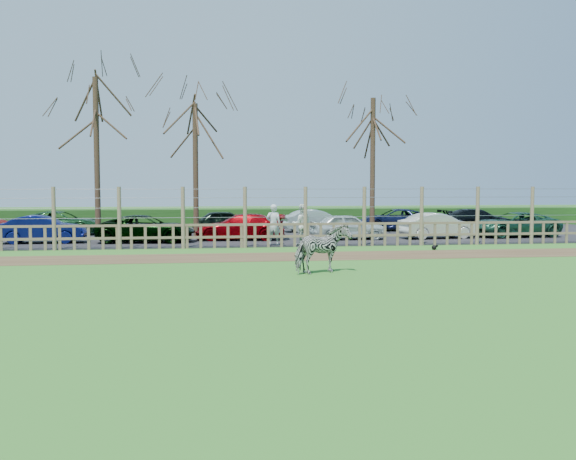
{
  "coord_description": "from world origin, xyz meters",
  "views": [
    {
      "loc": [
        -1.89,
        -18.11,
        2.56
      ],
      "look_at": [
        1.0,
        2.5,
        1.1
      ],
      "focal_mm": 40.0,
      "sensor_mm": 36.0,
      "label": 1
    }
  ],
  "objects": [
    {
      "name": "car_12",
      "position": [
        8.97,
        16.33,
        0.64
      ],
      "size": [
        4.53,
        2.51,
        1.2
      ],
      "primitive_type": "imported",
      "rotation": [
        0.0,
        0.0,
        4.59
      ],
      "color": "#131B41",
      "rests_on": "asphalt"
    },
    {
      "name": "hedge",
      "position": [
        0.0,
        21.5,
        0.55
      ],
      "size": [
        46.0,
        2.0,
        1.1
      ],
      "primitive_type": "cube",
      "color": "#1E4716",
      "rests_on": "ground"
    },
    {
      "name": "car_3",
      "position": [
        0.02,
        11.34,
        0.64
      ],
      "size": [
        4.27,
        2.04,
        1.2
      ],
      "primitive_type": "imported",
      "rotation": [
        0.0,
        0.0,
        4.62
      ],
      "color": "#910208",
      "rests_on": "asphalt"
    },
    {
      "name": "car_11",
      "position": [
        4.44,
        16.04,
        0.64
      ],
      "size": [
        3.76,
        1.67,
        1.2
      ],
      "primitive_type": "imported",
      "rotation": [
        0.0,
        0.0,
        1.68
      ],
      "color": "#ACC3B7",
      "rests_on": "asphalt"
    },
    {
      "name": "fence",
      "position": [
        0.0,
        8.0,
        0.8
      ],
      "size": [
        30.16,
        0.16,
        2.5
      ],
      "color": "brown",
      "rests_on": "ground"
    },
    {
      "name": "car_6",
      "position": [
        13.41,
        11.28,
        0.64
      ],
      "size": [
        4.47,
        2.34,
        1.2
      ],
      "primitive_type": "imported",
      "rotation": [
        0.0,
        0.0,
        4.8
      ],
      "color": "#1E4F37",
      "rests_on": "asphalt"
    },
    {
      "name": "car_4",
      "position": [
        5.0,
        10.94,
        0.64
      ],
      "size": [
        3.57,
        1.53,
        1.2
      ],
      "primitive_type": "imported",
      "rotation": [
        0.0,
        0.0,
        1.6
      ],
      "color": "silver",
      "rests_on": "asphalt"
    },
    {
      "name": "car_1",
      "position": [
        -8.61,
        10.95,
        0.64
      ],
      "size": [
        3.66,
        1.33,
        1.2
      ],
      "primitive_type": "imported",
      "rotation": [
        0.0,
        0.0,
        1.59
      ],
      "color": "#0A114F",
      "rests_on": "asphalt"
    },
    {
      "name": "car_5",
      "position": [
        9.37,
        10.94,
        0.64
      ],
      "size": [
        3.77,
        1.7,
        1.2
      ],
      "primitive_type": "imported",
      "rotation": [
        0.0,
        0.0,
        1.69
      ],
      "color": "white",
      "rests_on": "asphalt"
    },
    {
      "name": "asphalt",
      "position": [
        0.0,
        14.5,
        0.02
      ],
      "size": [
        44.0,
        13.0,
        0.04
      ],
      "primitive_type": "cube",
      "color": "#232326",
      "rests_on": "ground"
    },
    {
      "name": "tree_right",
      "position": [
        7.0,
        14.0,
        5.24
      ],
      "size": [
        4.8,
        4.8,
        7.35
      ],
      "color": "#3D2B1E",
      "rests_on": "ground"
    },
    {
      "name": "dirt_strip",
      "position": [
        0.0,
        4.5,
        0.01
      ],
      "size": [
        34.0,
        2.8,
        0.01
      ],
      "primitive_type": "cube",
      "color": "brown",
      "rests_on": "ground"
    },
    {
      "name": "ground",
      "position": [
        0.0,
        0.0,
        0.0
      ],
      "size": [
        120.0,
        120.0,
        0.0
      ],
      "primitive_type": "plane",
      "color": "#4FA846",
      "rests_on": "ground"
    },
    {
      "name": "tree_left",
      "position": [
        -6.5,
        12.5,
        5.62
      ],
      "size": [
        4.8,
        4.8,
        7.88
      ],
      "color": "#3D2B1E",
      "rests_on": "ground"
    },
    {
      "name": "car_10",
      "position": [
        -0.43,
        15.63,
        0.64
      ],
      "size": [
        3.63,
        1.72,
        1.2
      ],
      "primitive_type": "imported",
      "rotation": [
        0.0,
        0.0,
        1.66
      ],
      "color": "black",
      "rests_on": "asphalt"
    },
    {
      "name": "car_2",
      "position": [
        -4.2,
        10.73,
        0.64
      ],
      "size": [
        4.48,
        2.37,
        1.2
      ],
      "primitive_type": "imported",
      "rotation": [
        0.0,
        0.0,
        1.48
      ],
      "color": "black",
      "rests_on": "asphalt"
    },
    {
      "name": "visitor_a",
      "position": [
        1.24,
        8.57,
        0.9
      ],
      "size": [
        0.72,
        0.57,
        1.72
      ],
      "primitive_type": "imported",
      "rotation": [
        0.0,
        0.0,
        2.86
      ],
      "color": "silver",
      "rests_on": "asphalt"
    },
    {
      "name": "visitor_b",
      "position": [
        2.43,
        8.48,
        0.9
      ],
      "size": [
        0.88,
        0.71,
        1.72
      ],
      "primitive_type": "imported",
      "rotation": [
        0.0,
        0.0,
        3.08
      ],
      "color": "silver",
      "rests_on": "asphalt"
    },
    {
      "name": "tree_mid",
      "position": [
        -2.0,
        13.5,
        4.87
      ],
      "size": [
        4.8,
        4.8,
        6.83
      ],
      "color": "#3D2B1E",
      "rests_on": "ground"
    },
    {
      "name": "zebra",
      "position": [
        1.66,
        0.05,
        0.72
      ],
      "size": [
        1.86,
        1.47,
        1.43
      ],
      "primitive_type": "imported",
      "rotation": [
        0.0,
        0.0,
        2.05
      ],
      "color": "gray",
      "rests_on": "ground"
    },
    {
      "name": "crow",
      "position": [
        7.36,
        6.1,
        0.1
      ],
      "size": [
        0.26,
        0.19,
        0.21
      ],
      "color": "black",
      "rests_on": "ground"
    },
    {
      "name": "car_8",
      "position": [
        -8.86,
        15.77,
        0.64
      ],
      "size": [
        4.49,
        2.4,
        1.2
      ],
      "primitive_type": "imported",
      "rotation": [
        0.0,
        0.0,
        1.47
      ],
      "color": "#174721",
      "rests_on": "asphalt"
    },
    {
      "name": "car_13",
      "position": [
        13.46,
        15.66,
        0.64
      ],
      "size": [
        4.21,
        1.87,
        1.2
      ],
      "primitive_type": "imported",
      "rotation": [
        0.0,
        0.0,
        1.62
      ],
      "color": "black",
      "rests_on": "asphalt"
    }
  ]
}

